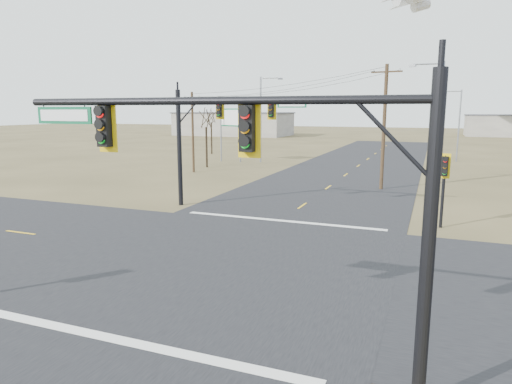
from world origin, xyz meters
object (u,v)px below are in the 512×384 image
Objects in this scene: streetlight_b at (458,122)px; streetlight_c at (262,115)px; bare_tree_a at (206,117)px; highway_sign at (230,125)px; utility_pole_far at (193,131)px; pedestal_signal_ne at (444,173)px; utility_pole_near at (384,126)px; mast_arm_far at (217,124)px; mast_arm_near at (261,161)px; bare_tree_b at (211,115)px; streetlight_a at (437,116)px.

streetlight_b is 0.86× the size of streetlight_c.
streetlight_b is at bearing 32.23° from bare_tree_a.
streetlight_c is at bearing 30.56° from highway_sign.
utility_pole_far is 4.34m from bare_tree_a.
highway_sign is (-0.45, 10.34, 0.30)m from utility_pole_far.
utility_pole_near is (-4.44, 11.65, 2.10)m from pedestal_signal_ne.
mast_arm_far is 0.92× the size of streetlight_c.
pedestal_signal_ne is at bearing -77.17° from streetlight_c.
mast_arm_near is 1.05× the size of utility_pole_near.
bare_tree_b is at bearing 106.52° from mast_arm_far.
streetlight_a is (3.93, 4.59, 0.71)m from utility_pole_near.
mast_arm_far is 39.01m from streetlight_b.
streetlight_b is (2.41, 19.78, -0.90)m from streetlight_a.
utility_pole_near is 1.41× the size of bare_tree_a.
streetlight_a is (23.78, -9.40, 1.25)m from highway_sign.
utility_pole_near is at bearing -80.62° from streetlight_b.
mast_arm_far is 18.24m from utility_pole_far.
bare_tree_a is (-4.09, -6.94, -0.22)m from streetlight_c.
streetlight_a reaches higher than bare_tree_b.
streetlight_a is at bearing -7.56° from bare_tree_a.
mast_arm_far is at bearing -46.83° from highway_sign.
streetlight_c is at bearing 109.89° from mast_arm_near.
pedestal_signal_ne is 36.11m from streetlight_b.
utility_pole_far is 0.93× the size of streetlight_b.
streetlight_c is at bearing 133.74° from pedestal_signal_ne.
pedestal_signal_ne is 0.42× the size of utility_pole_near.
pedestal_signal_ne is at bearing -47.43° from bare_tree_b.
highway_sign is at bearing 139.53° from pedestal_signal_ne.
mast_arm_near reaches higher than pedestal_signal_ne.
streetlight_c reaches higher than mast_arm_near.
utility_pole_far is at bearing -81.87° from bare_tree_a.
streetlight_b is (15.54, 35.78, -0.57)m from mast_arm_far.
bare_tree_a and bare_tree_b have the same top height.
mast_arm_near is 28.30m from utility_pole_near.
bare_tree_b is at bearing 140.19° from utility_pole_near.
streetlight_a is 35.35m from bare_tree_b.
bare_tree_a is 1.00× the size of bare_tree_b.
pedestal_signal_ne is at bearing -69.13° from utility_pole_near.
streetlight_c is (3.96, 0.71, 1.19)m from highway_sign.
mast_arm_far is 1.45× the size of highway_sign.
mast_arm_far is 22.00m from bare_tree_a.
pedestal_signal_ne is at bearing -38.47° from bare_tree_a.
utility_pole_far is at bearing -67.08° from highway_sign.
utility_pole_near is at bearing 40.20° from mast_arm_far.
streetlight_b is at bearing 99.43° from streetlight_a.
highway_sign is 0.63× the size of streetlight_a.
highway_sign is 4.19m from streetlight_c.
streetlight_b is 1.26× the size of bare_tree_b.
bare_tree_a is at bearing -70.83° from highway_sign.
streetlight_b is 31.13m from bare_tree_a.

